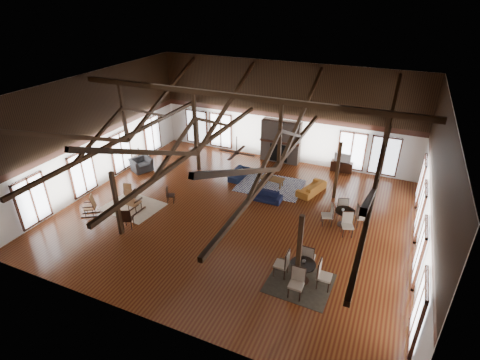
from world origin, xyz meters
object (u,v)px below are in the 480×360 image
at_px(armchair, 141,164).
at_px(tv_console, 342,166).
at_px(cafe_table_near, 303,269).
at_px(coffee_table, 272,179).
at_px(sofa_orange, 312,188).
at_px(sofa_navy_front, 265,196).
at_px(sofa_navy_left, 239,173).
at_px(cafe_table_far, 345,215).

bearing_deg(armchair, tv_console, -39.98).
xyz_separation_m(cafe_table_near, tv_console, (-0.33, 9.96, -0.26)).
bearing_deg(armchair, coffee_table, -53.83).
xyz_separation_m(sofa_orange, armchair, (-9.90, -1.41, 0.09)).
bearing_deg(sofa_orange, sofa_navy_front, -30.81).
distance_m(sofa_navy_left, cafe_table_far, 6.79).
height_order(sofa_orange, coffee_table, sofa_orange).
relative_size(coffee_table, tv_console, 1.05).
height_order(coffee_table, tv_console, tv_console).
height_order(sofa_navy_front, cafe_table_far, cafe_table_far).
bearing_deg(cafe_table_far, tv_console, 101.15).
bearing_deg(tv_console, cafe_table_far, -78.85).
bearing_deg(coffee_table, sofa_navy_front, -78.55).
bearing_deg(coffee_table, cafe_table_near, -57.38).
xyz_separation_m(coffee_table, cafe_table_near, (3.48, -6.58, 0.15)).
distance_m(sofa_orange, cafe_table_near, 6.86).
relative_size(cafe_table_near, tv_console, 1.75).
distance_m(sofa_navy_left, cafe_table_near, 8.77).
relative_size(cafe_table_near, cafe_table_far, 1.03).
distance_m(cafe_table_near, cafe_table_far, 4.40).
bearing_deg(armchair, sofa_navy_front, -65.48).
relative_size(coffee_table, cafe_table_far, 0.62).
xyz_separation_m(armchair, cafe_table_far, (12.00, -0.99, 0.17)).
bearing_deg(sofa_orange, sofa_navy_left, -73.21).
height_order(sofa_orange, cafe_table_far, cafe_table_far).
relative_size(sofa_orange, cafe_table_far, 0.92).
xyz_separation_m(cafe_table_far, tv_console, (-1.11, 5.63, -0.23)).
distance_m(sofa_navy_left, sofa_orange, 4.22).
distance_m(armchair, tv_console, 11.84).
distance_m(sofa_orange, tv_console, 3.38).
height_order(sofa_orange, tv_console, tv_console).
height_order(sofa_navy_left, armchair, armchair).
relative_size(armchair, cafe_table_far, 0.55).
xyz_separation_m(coffee_table, tv_console, (3.14, 3.38, -0.11)).
relative_size(sofa_navy_left, cafe_table_near, 0.77).
bearing_deg(coffee_table, armchair, -166.01).
bearing_deg(sofa_orange, cafe_table_near, 28.73).
xyz_separation_m(sofa_navy_left, coffee_table, (2.06, -0.21, 0.18)).
height_order(armchair, tv_console, armchair).
xyz_separation_m(sofa_navy_left, cafe_table_far, (6.32, -2.46, 0.30)).
xyz_separation_m(sofa_orange, coffee_table, (-2.15, -0.15, 0.14)).
bearing_deg(sofa_navy_front, armchair, 177.30).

